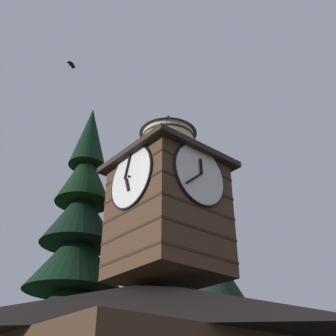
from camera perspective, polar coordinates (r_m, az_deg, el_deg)
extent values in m
pyramid|color=black|center=(16.67, -2.41, -19.68)|extent=(12.24, 12.20, 2.50)
cube|color=#4C3323|center=(17.34, 0.01, -7.35)|extent=(3.90, 3.90, 4.90)
cube|color=#352318|center=(16.72, 0.02, -13.26)|extent=(3.94, 3.94, 0.10)
cube|color=#352318|center=(17.00, 0.01, -10.29)|extent=(3.94, 3.94, 0.10)
cube|color=#352318|center=(17.33, 0.01, -7.43)|extent=(3.94, 3.94, 0.10)
cube|color=#352318|center=(17.70, 0.01, -4.67)|extent=(3.94, 3.94, 0.10)
cube|color=#352318|center=(18.10, 0.01, -2.04)|extent=(3.94, 3.94, 0.10)
cylinder|color=white|center=(16.63, 4.42, -0.88)|extent=(2.70, 0.10, 2.70)
torus|color=black|center=(16.61, 4.48, -0.85)|extent=(2.80, 0.10, 2.80)
cube|color=black|center=(16.72, 4.59, 0.27)|extent=(0.14, 0.04, 0.68)
cube|color=black|center=(16.13, 3.64, -1.41)|extent=(0.89, 0.04, 0.78)
sphere|color=black|center=(16.56, 4.68, -0.74)|extent=(0.10, 0.10, 0.10)
cylinder|color=white|center=(16.85, -5.13, -1.26)|extent=(0.10, 2.70, 2.70)
torus|color=black|center=(16.84, -5.20, -1.24)|extent=(0.10, 2.80, 2.80)
cube|color=black|center=(16.73, -5.68, -2.26)|extent=(0.04, 0.34, 0.68)
cube|color=black|center=(17.17, -5.64, 0.20)|extent=(0.04, 0.40, 1.08)
sphere|color=black|center=(16.79, -5.44, -1.15)|extent=(0.10, 0.10, 0.10)
cube|color=#2D231E|center=(18.47, 0.01, 0.06)|extent=(4.60, 4.60, 0.25)
cylinder|color=beige|center=(18.96, 0.01, 2.57)|extent=(2.40, 2.40, 1.67)
cylinder|color=#2D2319|center=(18.67, 0.01, 1.13)|extent=(2.46, 2.46, 0.10)
cylinder|color=#2D2319|center=(18.96, 0.01, 2.57)|extent=(2.46, 2.46, 0.10)
cylinder|color=#2D2319|center=(19.26, 0.01, 3.97)|extent=(2.46, 2.46, 0.10)
cone|color=#384251|center=(19.68, 0.01, 5.77)|extent=(2.70, 2.70, 0.92)
sphere|color=#384251|center=(20.01, 0.01, 7.08)|extent=(0.16, 0.16, 0.16)
cone|color=black|center=(19.11, -13.28, -18.32)|extent=(5.18, 5.18, 2.86)
cone|color=black|center=(19.63, -12.54, -12.11)|extent=(4.35, 4.35, 2.98)
cone|color=black|center=(20.34, -11.91, -6.48)|extent=(3.53, 3.53, 2.94)
cone|color=black|center=(21.26, -11.31, -1.08)|extent=(2.70, 2.70, 3.05)
cone|color=black|center=(22.49, -10.71, 4.31)|extent=(1.88, 1.88, 3.63)
cone|color=black|center=(25.13, 6.68, -19.83)|extent=(5.18, 5.18, 3.45)
cone|color=black|center=(25.60, 6.38, -14.83)|extent=(4.10, 4.10, 3.69)
cone|color=#13331A|center=(26.10, 6.16, -11.13)|extent=(3.02, 3.02, 2.89)
cone|color=black|center=(27.00, 5.88, -6.06)|extent=(1.94, 1.94, 3.64)
sphere|color=silver|center=(53.27, -13.36, -20.35)|extent=(1.61, 1.61, 1.61)
ellipsoid|color=black|center=(20.70, -13.22, 13.78)|extent=(0.25, 0.30, 0.15)
cube|color=black|center=(20.77, -13.03, 13.57)|extent=(0.30, 0.27, 0.11)
cube|color=black|center=(20.64, -13.42, 13.98)|extent=(0.30, 0.27, 0.11)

